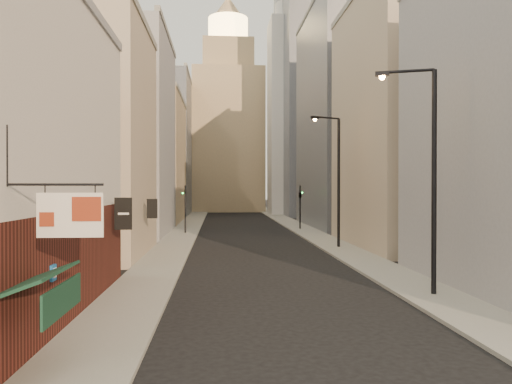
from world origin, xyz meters
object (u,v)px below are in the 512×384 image
clock_tower (228,124)px  streetlamp_mid (336,174)px  traffic_light_left (185,199)px  white_tower (292,109)px  streetlamp_near (428,167)px  traffic_light_right (300,196)px

clock_tower → streetlamp_mid: size_ratio=4.38×
traffic_light_left → white_tower: bearing=-137.9°
clock_tower → streetlamp_near: size_ratio=4.47×
traffic_light_left → traffic_light_right: same height
streetlamp_near → traffic_light_right: streetlamp_near is taller
streetlamp_near → traffic_light_right: bearing=109.2°
streetlamp_mid → traffic_light_left: bearing=110.3°
streetlamp_mid → traffic_light_right: bearing=66.4°
traffic_light_left → traffic_light_right: size_ratio=1.00×
clock_tower → traffic_light_left: (-5.32, -50.07, -14.00)m
streetlamp_near → white_tower: bearing=105.8°
white_tower → streetlamp_near: (-3.70, -66.22, -12.87)m
streetlamp_mid → white_tower: bearing=61.9°
clock_tower → traffic_light_right: 48.62m
streetlamp_mid → traffic_light_left: 18.25m
streetlamp_near → traffic_light_right: 34.23m
white_tower → streetlamp_mid: white_tower is taller
streetlamp_near → streetlamp_mid: size_ratio=0.98×
clock_tower → streetlamp_mid: bearing=-83.4°
clock_tower → streetlamp_near: 81.42m
white_tower → traffic_light_left: (-16.32, -36.07, -14.97)m
streetlamp_mid → streetlamp_near: bearing=-113.6°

